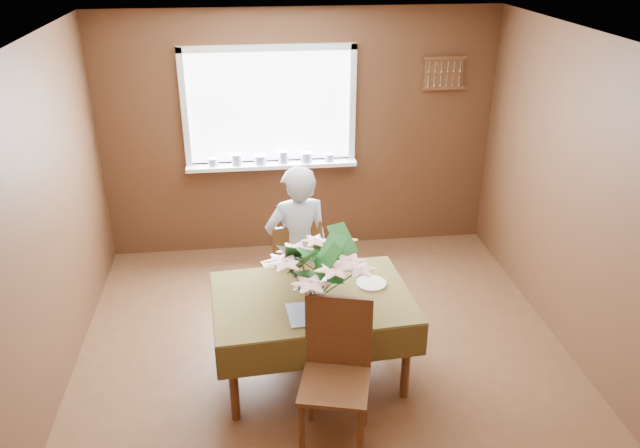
{
  "coord_description": "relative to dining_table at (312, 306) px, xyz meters",
  "views": [
    {
      "loc": [
        -0.53,
        -3.85,
        3.17
      ],
      "look_at": [
        0.0,
        0.55,
        1.05
      ],
      "focal_mm": 35.0,
      "sensor_mm": 36.0,
      "label": 1
    }
  ],
  "objects": [
    {
      "name": "floor",
      "position": [
        0.12,
        -0.04,
        -0.62
      ],
      "size": [
        4.5,
        4.5,
        0.0
      ],
      "primitive_type": "plane",
      "color": "#55321D",
      "rests_on": "ground"
    },
    {
      "name": "ceiling",
      "position": [
        0.12,
        -0.04,
        1.88
      ],
      "size": [
        4.5,
        4.5,
        0.0
      ],
      "primitive_type": "plane",
      "rotation": [
        3.14,
        0.0,
        0.0
      ],
      "color": "white",
      "rests_on": "wall_back"
    },
    {
      "name": "wall_back",
      "position": [
        0.12,
        2.21,
        0.63
      ],
      "size": [
        4.0,
        0.0,
        4.0
      ],
      "primitive_type": "plane",
      "rotation": [
        1.57,
        0.0,
        0.0
      ],
      "color": "brown",
      "rests_on": "floor"
    },
    {
      "name": "wall_left",
      "position": [
        -1.88,
        -0.04,
        0.63
      ],
      "size": [
        0.0,
        4.5,
        4.5
      ],
      "primitive_type": "plane",
      "rotation": [
        1.57,
        0.0,
        1.57
      ],
      "color": "brown",
      "rests_on": "floor"
    },
    {
      "name": "wall_right",
      "position": [
        2.12,
        -0.04,
        0.63
      ],
      "size": [
        0.0,
        4.5,
        4.5
      ],
      "primitive_type": "plane",
      "rotation": [
        1.57,
        0.0,
        -1.57
      ],
      "color": "brown",
      "rests_on": "floor"
    },
    {
      "name": "window_assembly",
      "position": [
        -0.18,
        2.15,
        0.73
      ],
      "size": [
        1.72,
        0.2,
        1.22
      ],
      "color": "white",
      "rests_on": "wall_back"
    },
    {
      "name": "spoon_rack",
      "position": [
        1.57,
        2.17,
        1.23
      ],
      "size": [
        0.44,
        0.05,
        0.33
      ],
      "color": "brown",
      "rests_on": "wall_back"
    },
    {
      "name": "dining_table",
      "position": [
        0.0,
        0.0,
        0.0
      ],
      "size": [
        1.53,
        1.09,
        0.72
      ],
      "rotation": [
        0.0,
        0.0,
        0.07
      ],
      "color": "brown",
      "rests_on": "floor"
    },
    {
      "name": "chair_far",
      "position": [
        -0.08,
        0.75,
        -0.09
      ],
      "size": [
        0.52,
        0.52,
        0.99
      ],
      "rotation": [
        0.0,
        0.0,
        3.4
      ],
      "color": "brown",
      "rests_on": "floor"
    },
    {
      "name": "chair_near",
      "position": [
        0.09,
        -0.66,
        -0.07
      ],
      "size": [
        0.54,
        0.54,
        1.03
      ],
      "rotation": [
        0.0,
        0.0,
        -0.26
      ],
      "color": "brown",
      "rests_on": "floor"
    },
    {
      "name": "seated_woman",
      "position": [
        -0.05,
        0.67,
        0.12
      ],
      "size": [
        0.6,
        0.45,
        1.49
      ],
      "primitive_type": "imported",
      "rotation": [
        0.0,
        0.0,
        3.33
      ],
      "color": "white",
      "rests_on": "floor"
    },
    {
      "name": "flower_bouquet",
      "position": [
        0.01,
        -0.19,
        0.43
      ],
      "size": [
        0.62,
        0.62,
        0.53
      ],
      "rotation": [
        0.0,
        0.0,
        0.1
      ],
      "color": "white",
      "rests_on": "dining_table"
    },
    {
      "name": "side_plate",
      "position": [
        0.47,
        0.11,
        0.09
      ],
      "size": [
        0.29,
        0.29,
        0.01
      ],
      "primitive_type": "cylinder",
      "rotation": [
        0.0,
        0.0,
        -0.3
      ],
      "color": "white",
      "rests_on": "dining_table"
    },
    {
      "name": "table_knife",
      "position": [
        0.13,
        -0.25,
        0.09
      ],
      "size": [
        0.1,
        0.19,
        0.0
      ],
      "primitive_type": "cube",
      "rotation": [
        0.0,
        0.0,
        0.44
      ],
      "color": "silver",
      "rests_on": "dining_table"
    }
  ]
}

